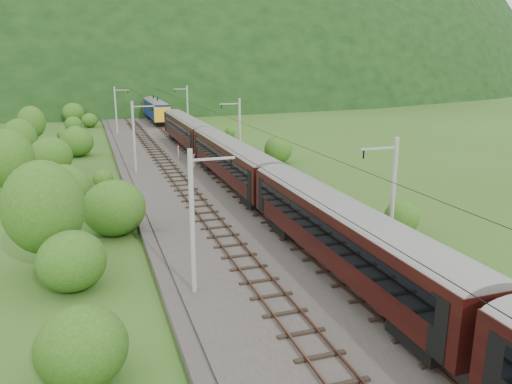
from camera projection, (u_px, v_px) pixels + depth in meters
name	position (u px, v px, depth m)	size (l,w,h in m)	color
ground	(297.00, 281.00, 29.61)	(600.00, 600.00, 0.00)	#2F4816
railbed	(246.00, 227.00, 38.72)	(14.00, 220.00, 0.30)	#38332D
track_left	(216.00, 227.00, 37.92)	(2.40, 220.00, 0.27)	#523123
track_right	(275.00, 221.00, 39.41)	(2.40, 220.00, 0.27)	#523123
catenary_left	(135.00, 135.00, 55.84)	(2.54, 192.28, 8.00)	gray
catenary_right	(239.00, 131.00, 59.64)	(2.54, 192.28, 8.00)	gray
overhead_wires	(246.00, 138.00, 36.94)	(4.83, 198.00, 0.03)	black
mountain_main	(105.00, 84.00, 267.53)	(504.00, 360.00, 244.00)	black
train	(274.00, 180.00, 38.96)	(3.07, 146.18, 5.34)	black
hazard_post_near	(178.00, 152.00, 64.37)	(0.18, 0.18, 1.69)	red
hazard_post_far	(194.00, 161.00, 58.84)	(0.18, 0.18, 1.69)	red
signal	(134.00, 128.00, 83.56)	(0.24, 0.24, 2.15)	black
vegetation_left	(53.00, 182.00, 42.94)	(13.82, 149.93, 6.95)	#244C14
vegetation_right	(415.00, 216.00, 37.19)	(5.98, 99.10, 3.17)	#244C14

